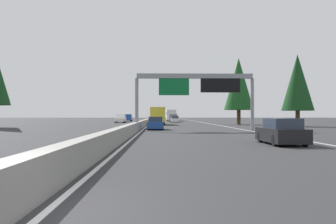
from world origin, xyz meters
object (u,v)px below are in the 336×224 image
object	(u,v)px
sign_gantry_overhead	(196,85)
sedan_near_right	(175,119)
conifer_right_near	(298,83)
sedan_distant_b	(281,132)
box_truck_far_center	(158,115)
pickup_distant_a	(173,118)
oncoming_near	(128,118)
oncoming_far	(121,118)
sedan_far_right	(156,124)
conifer_right_mid	(239,84)
bus_near_center	(171,115)

from	to	relation	value
sign_gantry_overhead	sedan_near_right	xyz separation A→B (m)	(43.00, 0.56, -4.13)
sedan_near_right	conifer_right_near	xyz separation A→B (m)	(-29.68, -16.50, 5.64)
sedan_distant_b	box_truck_far_center	size ratio (longest dim) A/B	0.52
sedan_distant_b	box_truck_far_center	xyz separation A→B (m)	(41.60, 7.27, 0.93)
pickup_distant_a	sedan_near_right	world-z (taller)	pickup_distant_a
oncoming_near	oncoming_far	distance (m)	17.05
sedan_far_right	conifer_right_mid	xyz separation A→B (m)	(21.55, -14.15, 6.34)
pickup_distant_a	sedan_near_right	xyz separation A→B (m)	(-8.33, -0.04, -0.23)
pickup_distant_a	oncoming_far	size ratio (longest dim) A/B	1.00
sedan_far_right	pickup_distant_a	xyz separation A→B (m)	(48.76, -3.78, 0.23)
bus_near_center	conifer_right_near	bearing A→B (deg)	-161.98
conifer_right_near	sedan_near_right	bearing A→B (deg)	29.08
pickup_distant_a	box_truck_far_center	bearing A→B (deg)	172.47
sign_gantry_overhead	conifer_right_near	bearing A→B (deg)	-50.12
pickup_distant_a	conifer_right_mid	world-z (taller)	conifer_right_mid
sedan_far_right	box_truck_far_center	world-z (taller)	box_truck_far_center
sign_gantry_overhead	oncoming_far	bearing A→B (deg)	17.16
box_truck_far_center	conifer_right_mid	xyz separation A→B (m)	(0.62, -14.05, 5.41)
sedan_distant_b	conifer_right_mid	size ratio (longest dim) A/B	0.38
bus_near_center	sedan_near_right	distance (m)	21.80
sedan_far_right	sedan_near_right	bearing A→B (deg)	-5.39
oncoming_far	conifer_right_mid	distance (m)	28.07
sedan_near_right	conifer_right_mid	world-z (taller)	conifer_right_mid
sedan_near_right	oncoming_near	distance (m)	18.51
pickup_distant_a	oncoming_near	xyz separation A→B (m)	(5.91, 11.78, 0.00)
oncoming_far	conifer_right_near	xyz separation A→B (m)	(-26.88, -28.36, 5.41)
sedan_far_right	sedan_near_right	distance (m)	40.60
sedan_distant_b	pickup_distant_a	xyz separation A→B (m)	(69.42, 3.59, 0.23)
bus_near_center	conifer_right_mid	xyz separation A→B (m)	(-40.65, -10.56, 5.31)
bus_near_center	oncoming_far	size ratio (longest dim) A/B	2.05
sedan_far_right	bus_near_center	distance (m)	62.30
sign_gantry_overhead	pickup_distant_a	size ratio (longest dim) A/B	2.26
sign_gantry_overhead	sedan_near_right	distance (m)	43.20
box_truck_far_center	oncoming_far	distance (m)	18.58
bus_near_center	oncoming_far	distance (m)	27.20
pickup_distant_a	oncoming_near	distance (m)	13.18
sedan_near_right	conifer_right_near	world-z (taller)	conifer_right_near
bus_near_center	oncoming_near	distance (m)	13.84
sedan_distant_b	sedan_near_right	distance (m)	61.19
sedan_far_right	sedan_near_right	xyz separation A→B (m)	(40.42, -3.81, 0.00)
box_truck_far_center	bus_near_center	bearing A→B (deg)	-4.83
sedan_far_right	bus_near_center	xyz separation A→B (m)	(62.19, -3.59, 1.03)
conifer_right_near	pickup_distant_a	bearing A→B (deg)	23.52
sedan_far_right	oncoming_near	distance (m)	55.25
conifer_right_near	conifer_right_mid	size ratio (longest dim) A/B	0.90
sign_gantry_overhead	pickup_distant_a	bearing A→B (deg)	0.67
sedan_far_right	sedan_near_right	world-z (taller)	same
bus_near_center	conifer_right_mid	size ratio (longest dim) A/B	0.99
sedan_far_right	oncoming_far	bearing A→B (deg)	12.07
box_truck_far_center	sedan_near_right	size ratio (longest dim) A/B	1.93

